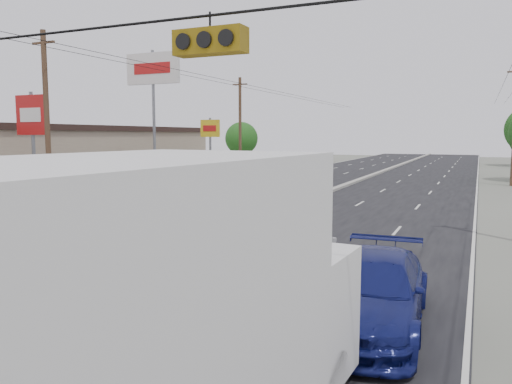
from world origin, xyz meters
TOP-DOWN VIEW (x-y plane):
  - road_surface at (0.00, 30.00)m, footprint 20.00×160.00m
  - center_median at (0.00, 30.00)m, footprint 0.50×160.00m
  - strip_mall at (-26.00, 25.00)m, footprint 12.00×42.00m
  - parking_lot at (-17.00, 25.00)m, footprint 10.00×42.00m
  - utility_pole_left_b at (-12.50, 15.00)m, footprint 1.60×0.30m
  - utility_pole_left_c at (-12.50, 40.00)m, footprint 1.60×0.30m
  - pole_sign_mid at (-17.00, 18.00)m, footprint 2.60×0.25m
  - pole_sign_billboard at (-14.50, 28.00)m, footprint 5.00×0.25m
  - pole_sign_far at (-16.00, 40.00)m, footprint 2.20×0.25m
  - tree_left_far at (-22.00, 60.00)m, footprint 4.80×4.80m
  - box_truck at (6.69, -1.90)m, footprint 3.22×7.96m
  - red_sedan at (1.40, 3.90)m, footprint 1.73×4.65m
  - queue_car_a at (1.47, 10.34)m, footprint 2.11×4.64m
  - queue_car_b at (5.30, 6.70)m, footprint 1.50×4.22m
  - queue_car_d at (7.96, 4.48)m, footprint 2.51×5.52m
  - oncoming_near at (-5.08, 13.33)m, footprint 2.23×5.07m
  - oncoming_far at (-1.49, 21.18)m, footprint 2.86×5.36m

SIDE VIEW (x-z plane):
  - road_surface at x=0.00m, z-range -0.01..0.01m
  - parking_lot at x=-17.00m, z-range -0.01..0.01m
  - center_median at x=0.00m, z-range 0.00..0.20m
  - queue_car_b at x=5.30m, z-range 0.00..1.39m
  - oncoming_far at x=-1.49m, z-range 0.00..1.43m
  - oncoming_near at x=-5.08m, z-range 0.00..1.45m
  - red_sedan at x=1.40m, z-range 0.00..1.52m
  - queue_car_a at x=1.47m, z-range 0.00..1.54m
  - queue_car_d at x=7.96m, z-range 0.00..1.57m
  - box_truck at x=6.69m, z-range 0.05..4.01m
  - strip_mall at x=-26.00m, z-range 0.00..4.60m
  - tree_left_far at x=-22.00m, z-range 0.66..6.78m
  - pole_sign_far at x=-16.00m, z-range 1.41..7.41m
  - utility_pole_left_b at x=-12.50m, z-range 0.11..10.11m
  - utility_pole_left_c at x=-12.50m, z-range 0.11..10.11m
  - pole_sign_mid at x=-17.00m, z-range 1.61..8.61m
  - pole_sign_billboard at x=-14.50m, z-range 3.37..14.37m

